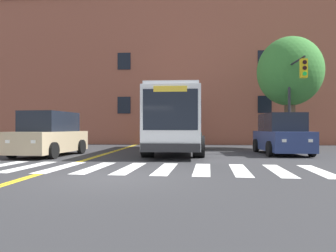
# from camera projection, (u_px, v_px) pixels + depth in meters

# --- Properties ---
(ground_plane) EXTENTS (120.00, 120.00, 0.00)m
(ground_plane) POSITION_uv_depth(u_px,v_px,m) (110.00, 178.00, 9.22)
(ground_plane) COLOR #303033
(crosswalk) EXTENTS (14.46, 4.05, 0.01)m
(crosswalk) POSITION_uv_depth(u_px,v_px,m) (112.00, 168.00, 11.45)
(crosswalk) COLOR white
(crosswalk) RESTS_ON ground
(lane_line_yellow_inner) EXTENTS (0.12, 36.00, 0.01)m
(lane_line_yellow_inner) POSITION_uv_depth(u_px,v_px,m) (132.00, 146.00, 25.56)
(lane_line_yellow_inner) COLOR gold
(lane_line_yellow_inner) RESTS_ON ground
(lane_line_yellow_outer) EXTENTS (0.12, 36.00, 0.01)m
(lane_line_yellow_outer) POSITION_uv_depth(u_px,v_px,m) (134.00, 146.00, 25.55)
(lane_line_yellow_outer) COLOR gold
(lane_line_yellow_outer) RESTS_ON ground
(city_bus) EXTENTS (3.03, 10.68, 3.40)m
(city_bus) POSITION_uv_depth(u_px,v_px,m) (176.00, 120.00, 18.80)
(city_bus) COLOR white
(city_bus) RESTS_ON ground
(car_tan_near_lane) EXTENTS (2.56, 4.99, 2.21)m
(car_tan_near_lane) POSITION_uv_depth(u_px,v_px,m) (50.00, 135.00, 16.38)
(car_tan_near_lane) COLOR tan
(car_tan_near_lane) RESTS_ON ground
(car_navy_far_lane) EXTENTS (2.37, 4.88, 2.17)m
(car_navy_far_lane) POSITION_uv_depth(u_px,v_px,m) (281.00, 135.00, 17.44)
(car_navy_far_lane) COLOR navy
(car_navy_far_lane) RESTS_ON ground
(car_teal_behind_bus) EXTENTS (2.24, 4.07, 1.85)m
(car_teal_behind_bus) POSITION_uv_depth(u_px,v_px,m) (191.00, 134.00, 28.83)
(car_teal_behind_bus) COLOR #236B70
(car_teal_behind_bus) RESTS_ON ground
(traffic_light_near_corner) EXTENTS (0.35, 2.69, 5.66)m
(traffic_light_near_corner) POSITION_uv_depth(u_px,v_px,m) (295.00, 87.00, 18.67)
(traffic_light_near_corner) COLOR #28282D
(traffic_light_near_corner) RESTS_ON ground
(street_tree_curbside_large) EXTENTS (5.06, 5.14, 7.31)m
(street_tree_curbside_large) POSITION_uv_depth(u_px,v_px,m) (290.00, 72.00, 21.28)
(street_tree_curbside_large) COLOR brown
(street_tree_curbside_large) RESTS_ON ground
(building_facade) EXTENTS (43.34, 10.01, 13.17)m
(building_facade) POSITION_uv_depth(u_px,v_px,m) (193.00, 75.00, 31.88)
(building_facade) COLOR #9E5642
(building_facade) RESTS_ON ground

